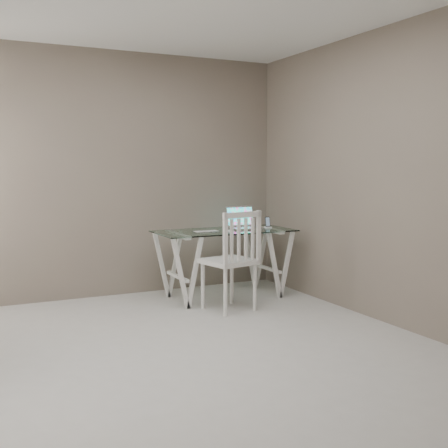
# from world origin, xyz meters

# --- Properties ---
(room) EXTENTS (4.50, 4.52, 2.71)m
(room) POSITION_xyz_m (-0.06, 0.02, 1.72)
(room) COLOR #B2B0AB
(room) RESTS_ON ground
(desk) EXTENTS (1.50, 0.70, 0.75)m
(desk) POSITION_xyz_m (1.10, 1.60, 0.38)
(desk) COLOR silver
(desk) RESTS_ON ground
(chair) EXTENTS (0.54, 0.54, 1.01)m
(chair) POSITION_xyz_m (0.92, 1.02, 0.56)
(chair) COLOR silver
(chair) RESTS_ON ground
(laptop) EXTENTS (0.35, 0.30, 0.24)m
(laptop) POSITION_xyz_m (1.38, 1.70, 0.80)
(laptop) COLOR silver
(laptop) RESTS_ON desk
(keyboard) EXTENTS (0.27, 0.12, 0.01)m
(keyboard) POSITION_xyz_m (0.86, 1.56, 0.75)
(keyboard) COLOR silver
(keyboard) RESTS_ON desk
(mouse) EXTENTS (0.12, 0.07, 0.04)m
(mouse) POSITION_xyz_m (1.02, 1.34, 0.77)
(mouse) COLOR silver
(mouse) RESTS_ON desk
(phone_dock) EXTENTS (0.07, 0.07, 0.12)m
(phone_dock) POSITION_xyz_m (1.65, 1.61, 0.78)
(phone_dock) COLOR white
(phone_dock) RESTS_ON desk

